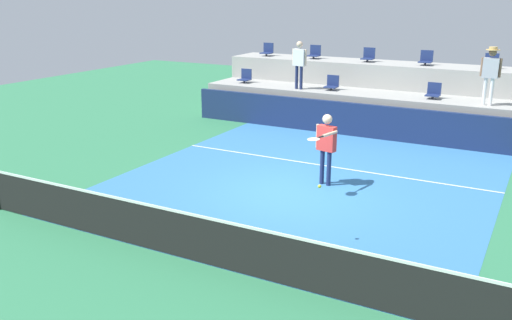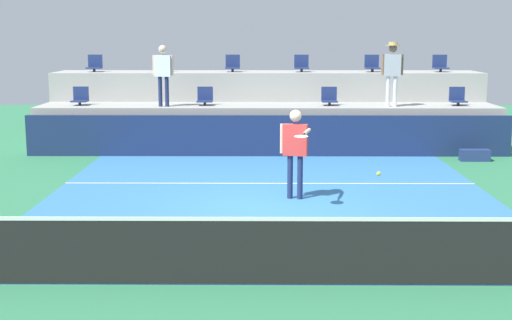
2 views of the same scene
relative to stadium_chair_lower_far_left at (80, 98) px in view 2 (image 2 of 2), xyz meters
name	(u,v)px [view 2 (image 2 of 2)]	position (x,y,z in m)	size (l,w,h in m)	color
ground_plane	(271,210)	(5.33, -7.23, -1.46)	(40.00, 40.00, 0.00)	#2D754C
court_inner_paint	(270,198)	(5.33, -6.23, -1.46)	(9.00, 10.00, 0.01)	teal
court_service_line	(269,183)	(5.33, -4.83, -1.46)	(9.00, 0.06, 0.00)	white
tennis_net	(275,249)	(5.33, -11.23, -0.97)	(10.48, 0.08, 1.07)	black
sponsor_backboard	(268,136)	(5.33, -1.23, -0.91)	(13.00, 0.16, 1.10)	navy
seating_tier_lower	(268,127)	(5.33, 0.07, -0.84)	(13.00, 1.80, 1.25)	#9E9E99
seating_tier_upper	(267,106)	(5.33, 1.87, -0.41)	(13.00, 1.80, 2.10)	#9E9E99
stadium_chair_lower_far_left	(80,98)	(0.00, 0.00, 0.00)	(0.44, 0.40, 0.52)	#2D2D33
stadium_chair_lower_left	(205,98)	(3.55, 0.00, 0.00)	(0.44, 0.40, 0.52)	#2D2D33
stadium_chair_lower_right	(329,98)	(7.07, 0.00, 0.00)	(0.44, 0.40, 0.52)	#2D2D33
stadium_chair_lower_far_right	(458,98)	(10.70, 0.00, 0.00)	(0.44, 0.40, 0.52)	#2D2D33
stadium_chair_upper_far_left	(95,65)	(0.02, 1.80, 0.85)	(0.44, 0.40, 0.52)	#2D2D33
stadium_chair_upper_left	(162,65)	(2.10, 1.80, 0.85)	(0.44, 0.40, 0.52)	#2D2D33
stadium_chair_upper_mid_left	(233,65)	(4.26, 1.80, 0.85)	(0.44, 0.40, 0.52)	#2D2D33
stadium_chair_upper_mid_right	(301,65)	(6.37, 1.80, 0.85)	(0.44, 0.40, 0.52)	#2D2D33
stadium_chair_upper_right	(372,65)	(8.53, 1.80, 0.85)	(0.44, 0.40, 0.52)	#2D2D33
stadium_chair_upper_far_right	(440,65)	(10.62, 1.80, 0.85)	(0.44, 0.40, 0.52)	#2D2D33
tennis_player	(295,145)	(5.82, -6.31, -0.36)	(0.61, 1.30, 1.78)	navy
spectator_leaning_on_rail	(163,70)	(2.43, -0.38, 0.81)	(0.60, 0.25, 1.69)	navy
spectator_with_hat	(392,67)	(8.76, -0.38, 0.88)	(0.60, 0.44, 1.78)	white
tennis_ball	(379,174)	(6.94, -9.47, -0.32)	(0.07, 0.07, 0.07)	#CCE033
equipment_bag	(475,155)	(10.68, -1.95, -1.31)	(0.76, 0.28, 0.30)	navy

